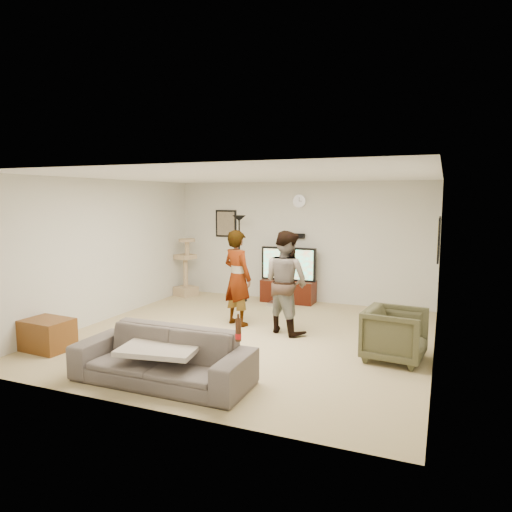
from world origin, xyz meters
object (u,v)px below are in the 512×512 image
at_px(person_left, 237,278).
at_px(beer_bottle, 238,330).
at_px(tv_stand, 288,291).
at_px(sofa, 162,357).
at_px(floor_lamp, 239,259).
at_px(armchair, 395,334).
at_px(person_right, 286,282).
at_px(tv, 289,264).
at_px(cat_tree, 185,267).
at_px(side_table, 48,335).

distance_m(person_left, beer_bottle, 2.89).
bearing_deg(person_left, tv_stand, -74.48).
height_order(sofa, beer_bottle, beer_bottle).
bearing_deg(beer_bottle, floor_lamp, 114.13).
relative_size(tv_stand, sofa, 0.52).
relative_size(sofa, armchair, 2.74).
relative_size(tv_stand, person_right, 0.67).
distance_m(tv, cat_tree, 2.34).
height_order(tv, beer_bottle, tv).
height_order(tv, armchair, tv).
height_order(cat_tree, side_table, cat_tree).
height_order(tv, person_right, person_right).
bearing_deg(cat_tree, side_table, -88.91).
height_order(sofa, side_table, sofa).
distance_m(floor_lamp, side_table, 4.18).
distance_m(tv, armchair, 3.71).
bearing_deg(sofa, person_left, 94.65).
bearing_deg(sofa, tv, 89.24).
height_order(cat_tree, sofa, cat_tree).
height_order(tv_stand, sofa, sofa).
relative_size(tv, armchair, 1.49).
bearing_deg(floor_lamp, tv_stand, 16.52).
bearing_deg(tv_stand, sofa, -90.56).
relative_size(cat_tree, person_left, 0.79).
height_order(floor_lamp, sofa, floor_lamp).
bearing_deg(person_right, tv_stand, -48.06).
xyz_separation_m(tv_stand, beer_bottle, (0.94, -4.60, 0.52)).
distance_m(sofa, side_table, 2.23).
relative_size(cat_tree, side_table, 1.92).
bearing_deg(cat_tree, floor_lamp, -1.85).
bearing_deg(floor_lamp, sofa, -77.63).
distance_m(tv_stand, armchair, 3.68).
xyz_separation_m(beer_bottle, armchair, (1.48, 1.82, -0.39)).
height_order(tv_stand, cat_tree, cat_tree).
relative_size(tv_stand, armchair, 1.42).
xyz_separation_m(tv, sofa, (-0.05, -4.60, -0.50)).
height_order(floor_lamp, side_table, floor_lamp).
relative_size(person_left, beer_bottle, 6.54).
bearing_deg(tv, side_table, -118.02).
distance_m(person_left, person_right, 0.92).
xyz_separation_m(floor_lamp, sofa, (0.94, -4.31, -0.59)).
distance_m(tv, person_right, 2.18).
distance_m(floor_lamp, sofa, 4.45).
distance_m(tv, beer_bottle, 4.69).
relative_size(sofa, beer_bottle, 8.56).
distance_m(tv, person_left, 1.99).
distance_m(person_left, sofa, 2.68).
distance_m(floor_lamp, beer_bottle, 4.72).
xyz_separation_m(tv, floor_lamp, (-0.99, -0.29, 0.09)).
relative_size(tv_stand, beer_bottle, 4.44).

